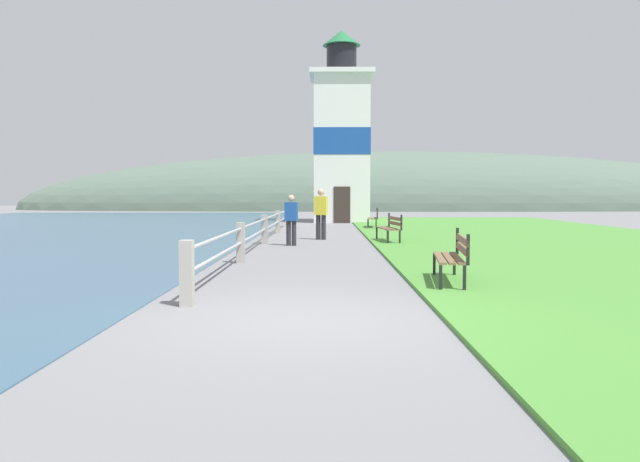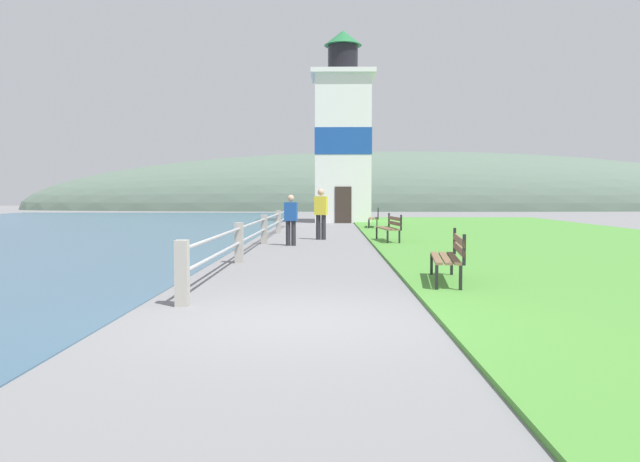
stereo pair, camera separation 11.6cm
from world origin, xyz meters
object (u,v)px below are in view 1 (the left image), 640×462
at_px(person_strolling, 321,212).
at_px(person_by_railing, 291,218).
at_px(park_bench_near, 454,254).
at_px(park_bench_midway, 391,226).
at_px(park_bench_far, 374,217).
at_px(lighthouse, 341,139).

relative_size(person_strolling, person_by_railing, 1.13).
xyz_separation_m(park_bench_near, park_bench_midway, (-0.11, 9.44, -0.00)).
relative_size(park_bench_far, person_strolling, 1.13).
bearing_deg(park_bench_midway, person_by_railing, 13.69).
bearing_deg(park_bench_far, park_bench_near, 94.34).
bearing_deg(person_by_railing, lighthouse, 2.97).
height_order(park_bench_midway, person_by_railing, person_by_railing).
xyz_separation_m(lighthouse, person_strolling, (-1.05, -14.03, -3.75)).
distance_m(park_bench_midway, lighthouse, 16.06).
relative_size(park_bench_midway, lighthouse, 0.18).
relative_size(park_bench_near, park_bench_far, 0.99).
bearing_deg(person_by_railing, park_bench_near, -148.95).
relative_size(park_bench_near, person_strolling, 1.12).
relative_size(lighthouse, person_strolling, 6.13).
distance_m(park_bench_far, person_strolling, 7.57).
distance_m(park_bench_midway, person_by_railing, 3.36).
xyz_separation_m(park_bench_far, lighthouse, (-1.35, 6.85, 4.17)).
xyz_separation_m(park_bench_midway, lighthouse, (-1.22, 15.46, 4.17)).
xyz_separation_m(park_bench_midway, person_by_railing, (-3.15, -1.15, 0.30)).
height_order(park_bench_near, person_by_railing, person_by_railing).
xyz_separation_m(park_bench_far, person_by_railing, (-3.28, -9.76, 0.30)).
height_order(park_bench_far, lighthouse, lighthouse).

